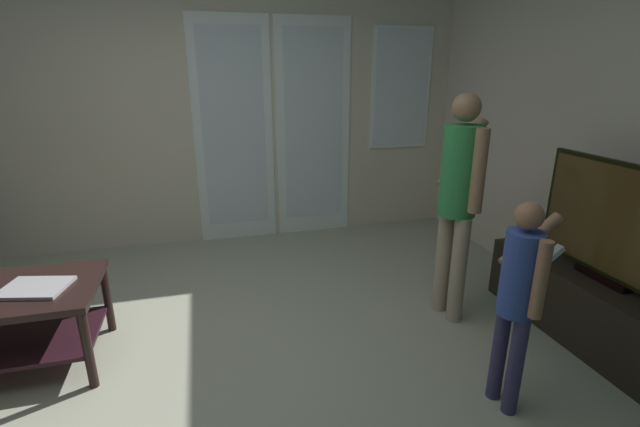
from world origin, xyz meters
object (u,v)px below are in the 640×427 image
at_px(person_adult, 459,190).
at_px(laptop_closed, 35,288).
at_px(person_child, 519,290).
at_px(coffee_table, 17,312).
at_px(flat_screen_tv, 614,223).
at_px(tv_stand, 595,312).

distance_m(person_adult, laptop_closed, 2.57).
distance_m(person_child, laptop_closed, 2.54).
distance_m(coffee_table, flat_screen_tv, 3.45).
bearing_deg(person_child, person_adult, 77.90).
height_order(flat_screen_tv, person_child, flat_screen_tv).
bearing_deg(laptop_closed, person_child, -8.28).
bearing_deg(flat_screen_tv, tv_stand, -65.15).
relative_size(coffee_table, tv_stand, 0.57).
height_order(tv_stand, person_adult, person_adult).
xyz_separation_m(coffee_table, flat_screen_tv, (3.35, -0.65, 0.44)).
bearing_deg(flat_screen_tv, person_child, -159.76).
xyz_separation_m(person_adult, person_child, (-0.18, -0.86, -0.25)).
relative_size(flat_screen_tv, laptop_closed, 3.02).
xyz_separation_m(person_adult, laptop_closed, (-2.54, 0.09, -0.40)).
xyz_separation_m(coffee_table, tv_stand, (3.36, -0.65, -0.15)).
distance_m(coffee_table, person_child, 2.68).
height_order(person_child, laptop_closed, person_child).
height_order(flat_screen_tv, person_adult, person_adult).
relative_size(person_child, laptop_closed, 3.27).
distance_m(tv_stand, flat_screen_tv, 0.58).
bearing_deg(tv_stand, coffee_table, 168.98).
bearing_deg(laptop_closed, tv_stand, 2.69).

